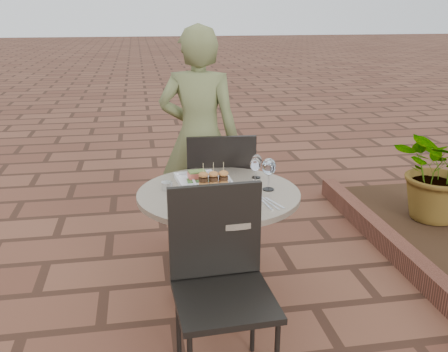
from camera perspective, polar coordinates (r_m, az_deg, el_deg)
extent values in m
plane|color=brown|center=(2.98, -5.60, -16.12)|extent=(60.00, 60.00, 0.00)
cylinder|color=gray|center=(3.08, -0.57, -14.29)|extent=(0.52, 0.52, 0.04)
cylinder|color=gray|center=(2.91, -0.59, -8.83)|extent=(0.08, 0.08, 0.70)
cylinder|color=tan|center=(2.76, -0.61, -2.10)|extent=(0.90, 0.90, 0.03)
cube|color=black|center=(3.46, -0.59, -2.38)|extent=(0.47, 0.47, 0.03)
cube|color=black|center=(3.19, -0.27, 0.53)|extent=(0.44, 0.06, 0.46)
cylinder|color=black|center=(3.74, 2.05, -4.51)|extent=(0.02, 0.02, 0.44)
cylinder|color=black|center=(3.71, -3.78, -4.74)|extent=(0.02, 0.02, 0.44)
cylinder|color=black|center=(3.40, 2.93, -7.02)|extent=(0.02, 0.02, 0.44)
cylinder|color=black|center=(3.37, -3.52, -7.30)|extent=(0.02, 0.02, 0.44)
cube|color=black|center=(2.31, 0.07, -13.97)|extent=(0.46, 0.46, 0.03)
cube|color=black|center=(2.36, -1.01, -6.27)|extent=(0.44, 0.05, 0.46)
cylinder|color=black|center=(2.56, -5.24, -16.51)|extent=(0.02, 0.02, 0.44)
cylinder|color=black|center=(2.63, 3.31, -15.50)|extent=(0.02, 0.02, 0.44)
imported|color=brown|center=(3.63, -2.85, 4.37)|extent=(0.66, 0.52, 1.60)
cube|color=silver|center=(2.92, -3.09, -0.50)|extent=(0.26, 0.26, 0.01)
cube|color=#E36050|center=(2.91, -3.10, 0.11)|extent=(0.11, 0.08, 0.03)
cube|color=#576D31|center=(2.90, -3.11, 0.51)|extent=(0.10, 0.07, 0.01)
cube|color=silver|center=(2.83, -1.21, -1.13)|extent=(0.23, 0.23, 0.01)
cube|color=silver|center=(2.50, 0.74, -3.86)|extent=(0.31, 0.31, 0.01)
ellipsoid|color=#E55E89|center=(2.43, 0.02, -4.15)|extent=(0.05, 0.04, 0.02)
cylinder|color=white|center=(2.80, 5.08, -1.51)|extent=(0.06, 0.06, 0.00)
cylinder|color=white|center=(2.78, 5.11, -0.69)|extent=(0.01, 0.01, 0.08)
ellipsoid|color=white|center=(2.75, 5.16, 1.06)|extent=(0.08, 0.08, 0.10)
cylinder|color=white|center=(2.76, 5.16, 0.96)|extent=(0.06, 0.06, 0.04)
cylinder|color=white|center=(2.91, 3.58, -0.70)|extent=(0.05, 0.05, 0.00)
cylinder|color=white|center=(2.89, 3.59, -0.05)|extent=(0.01, 0.01, 0.07)
ellipsoid|color=white|center=(2.87, 3.62, 1.32)|extent=(0.06, 0.06, 0.08)
cylinder|color=white|center=(2.99, 3.72, -0.16)|extent=(0.05, 0.05, 0.00)
cylinder|color=white|center=(2.97, 3.74, 0.45)|extent=(0.01, 0.01, 0.06)
ellipsoid|color=white|center=(2.95, 3.76, 1.75)|extent=(0.06, 0.06, 0.08)
cylinder|color=silver|center=(2.79, -6.54, -1.13)|extent=(0.07, 0.07, 0.05)
cube|color=brown|center=(3.63, 20.39, -9.11)|extent=(0.12, 3.00, 0.15)
imported|color=#33662D|center=(4.33, 23.45, 0.89)|extent=(0.96, 0.91, 0.85)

